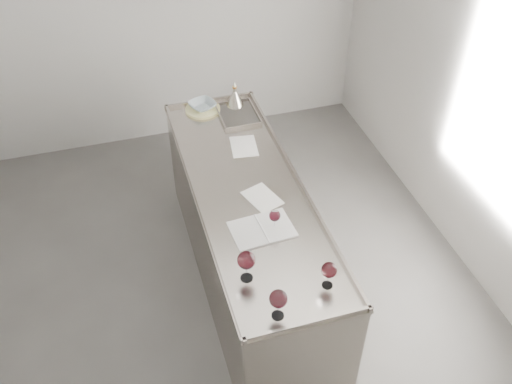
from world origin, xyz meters
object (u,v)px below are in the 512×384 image
object	(u,v)px
wine_glass_left	(246,261)
notebook	(262,229)
wine_glass_small	(275,216)
wine_funnel	(235,98)
counter	(249,236)
wine_glass_middle	(278,299)
wine_glass_right	(329,271)
ceramic_bowl	(202,105)

from	to	relation	value
wine_glass_left	notebook	size ratio (longest dim) A/B	0.51
wine_glass_small	wine_funnel	distance (m)	1.51
counter	wine_glass_small	world-z (taller)	wine_glass_small
counter	wine_glass_left	bearing A→B (deg)	-106.75
wine_glass_middle	notebook	xyz separation A→B (m)	(0.12, 0.67, -0.14)
wine_glass_left	wine_glass_small	distance (m)	0.46
wine_glass_small	wine_funnel	size ratio (longest dim) A/B	0.68
wine_glass_left	wine_glass_middle	bearing A→B (deg)	-73.71
wine_glass_left	wine_glass_right	xyz separation A→B (m)	(0.44, -0.19, -0.02)
wine_glass_middle	ceramic_bowl	bearing A→B (deg)	88.48
wine_glass_left	wine_glass_small	world-z (taller)	wine_glass_left
wine_glass_right	wine_funnel	distance (m)	2.04
wine_glass_left	ceramic_bowl	distance (m)	1.86
wine_glass_small	notebook	xyz separation A→B (m)	(-0.08, 0.01, -0.10)
wine_glass_middle	wine_funnel	size ratio (longest dim) A/B	0.90
counter	ceramic_bowl	size ratio (longest dim) A/B	11.44
wine_glass_left	wine_funnel	xyz separation A→B (m)	(0.43, 1.85, -0.08)
wine_glass_middle	wine_glass_right	xyz separation A→B (m)	(0.35, 0.12, -0.01)
ceramic_bowl	wine_funnel	size ratio (longest dim) A/B	0.95
counter	ceramic_bowl	world-z (taller)	ceramic_bowl
counter	notebook	xyz separation A→B (m)	(-0.03, -0.41, 0.47)
wine_glass_small	notebook	bearing A→B (deg)	173.55
counter	wine_glass_small	bearing A→B (deg)	-82.43
ceramic_bowl	wine_glass_middle	bearing A→B (deg)	-91.52
counter	ceramic_bowl	distance (m)	1.20
notebook	wine_funnel	bearing A→B (deg)	77.76
wine_glass_right	notebook	distance (m)	0.61
wine_funnel	ceramic_bowl	bearing A→B (deg)	180.00
counter	notebook	size ratio (longest dim) A/B	5.83
wine_glass_small	wine_funnel	bearing A→B (deg)	84.66
wine_glass_middle	wine_glass_small	bearing A→B (deg)	73.48
wine_glass_right	ceramic_bowl	xyz separation A→B (m)	(-0.29, 2.04, -0.08)
wine_glass_middle	wine_glass_small	xyz separation A→B (m)	(0.20, 0.66, -0.04)
wine_glass_middle	notebook	size ratio (longest dim) A/B	0.48
wine_glass_left	notebook	world-z (taller)	wine_glass_left
counter	wine_funnel	distance (m)	1.22
counter	wine_glass_middle	xyz separation A→B (m)	(-0.14, -1.08, 0.61)
wine_glass_right	counter	bearing A→B (deg)	102.09
wine_glass_right	wine_glass_small	world-z (taller)	wine_glass_right
wine_glass_right	notebook	size ratio (longest dim) A/B	0.44
ceramic_bowl	wine_funnel	bearing A→B (deg)	0.00
counter	wine_glass_right	bearing A→B (deg)	-77.91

